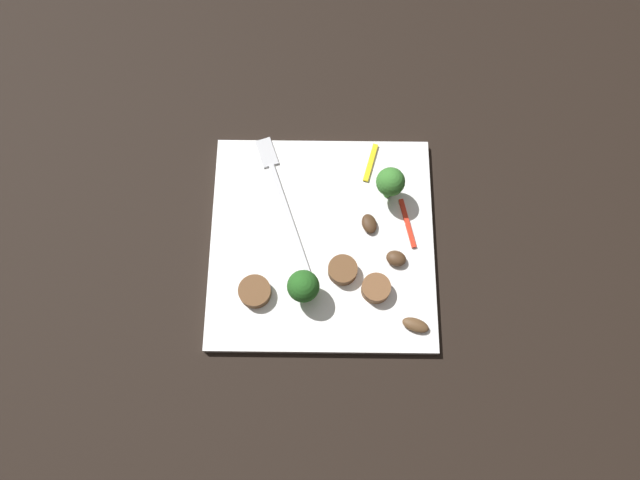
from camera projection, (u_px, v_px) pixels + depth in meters
The scene contains 13 objects.
ground_plane at pixel (320, 243), 0.65m from camera, with size 1.40×1.40×0.00m, color black.
plate at pixel (320, 242), 0.65m from camera, with size 0.24×0.24×0.01m, color white.
fork at pixel (280, 197), 0.66m from camera, with size 0.17×0.07×0.00m.
broccoli_floret_0 at pixel (301, 286), 0.60m from camera, with size 0.03×0.03×0.04m.
broccoli_floret_1 at pixel (388, 182), 0.63m from camera, with size 0.03×0.03×0.05m.
sausage_slice_0 at pixel (253, 291), 0.62m from camera, with size 0.03×0.03×0.01m, color brown.
sausage_slice_1 at pixel (374, 288), 0.62m from camera, with size 0.03×0.03×0.01m, color brown.
sausage_slice_2 at pixel (341, 270), 0.63m from camera, with size 0.03×0.03×0.01m, color brown.
mushroom_0 at pixel (367, 224), 0.65m from camera, with size 0.02×0.02×0.01m, color #422B19.
mushroom_1 at pixel (394, 258), 0.63m from camera, with size 0.02×0.02×0.01m, color #4C331E.
mushroom_2 at pixel (413, 325), 0.61m from camera, with size 0.03×0.01×0.01m, color brown.
pepper_strip_0 at pixel (369, 163), 0.67m from camera, with size 0.05×0.01×0.00m, color yellow.
pepper_strip_2 at pixel (405, 223), 0.65m from camera, with size 0.06×0.00×0.00m, color red.
Camera 1 is at (-0.21, -0.00, 0.62)m, focal length 33.49 mm.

